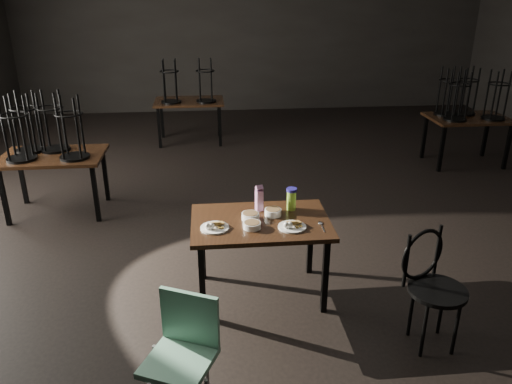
{
  "coord_description": "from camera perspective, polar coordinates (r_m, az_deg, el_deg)",
  "views": [
    {
      "loc": [
        -1.02,
        -5.1,
        2.65
      ],
      "look_at": [
        -0.6,
        -0.84,
        0.85
      ],
      "focal_mm": 35.0,
      "sensor_mm": 36.0,
      "label": 1
    }
  ],
  "objects": [
    {
      "name": "juice_carton",
      "position": [
        4.48,
        0.37,
        -0.76
      ],
      "size": [
        0.07,
        0.07,
        0.24
      ],
      "color": "#851864",
      "rests_on": "main_table"
    },
    {
      "name": "plate_right",
      "position": [
        4.21,
        4.13,
        -3.84
      ],
      "size": [
        0.24,
        0.24,
        0.08
      ],
      "color": "white",
      "rests_on": "main_table"
    },
    {
      "name": "bg_table_right",
      "position": [
        8.38,
        23.0,
        8.23
      ],
      "size": [
        1.2,
        0.8,
        1.48
      ],
      "color": "black",
      "rests_on": "ground"
    },
    {
      "name": "plate_left",
      "position": [
        4.19,
        -4.78,
        -3.94
      ],
      "size": [
        0.24,
        0.24,
        0.08
      ],
      "color": "white",
      "rests_on": "main_table"
    },
    {
      "name": "school_chair",
      "position": [
        3.34,
        -8.32,
        -17.21
      ],
      "size": [
        0.53,
        0.53,
        0.86
      ],
      "rotation": [
        0.0,
        0.0,
        -0.43
      ],
      "color": "#70AE90",
      "rests_on": "ground"
    },
    {
      "name": "water_bottle",
      "position": [
        4.51,
        4.07,
        -0.77
      ],
      "size": [
        0.09,
        0.09,
        0.21
      ],
      "color": "#9AD53E",
      "rests_on": "main_table"
    },
    {
      "name": "main_table",
      "position": [
        4.37,
        0.52,
        -4.19
      ],
      "size": [
        1.2,
        0.8,
        0.75
      ],
      "color": "black",
      "rests_on": "ground"
    },
    {
      "name": "bentwood_chair",
      "position": [
        4.1,
        19.38,
        -9.45
      ],
      "size": [
        0.5,
        0.49,
        0.94
      ],
      "rotation": [
        0.0,
        0.0,
        0.42
      ],
      "color": "black",
      "rests_on": "ground"
    },
    {
      "name": "bowl_far",
      "position": [
        4.41,
        1.95,
        -2.29
      ],
      "size": [
        0.15,
        0.15,
        0.06
      ],
      "color": "white",
      "rests_on": "main_table"
    },
    {
      "name": "bowl_near",
      "position": [
        4.33,
        -0.65,
        -2.77
      ],
      "size": [
        0.15,
        0.15,
        0.06
      ],
      "color": "white",
      "rests_on": "main_table"
    },
    {
      "name": "bowl_big",
      "position": [
        4.19,
        -0.47,
        -3.79
      ],
      "size": [
        0.15,
        0.15,
        0.05
      ],
      "color": "white",
      "rests_on": "main_table"
    },
    {
      "name": "bg_table_far",
      "position": [
        8.92,
        -7.66,
        10.29
      ],
      "size": [
        1.2,
        0.8,
        1.48
      ],
      "color": "black",
      "rests_on": "ground"
    },
    {
      "name": "bg_table_left",
      "position": [
        6.47,
        -22.56,
        4.37
      ],
      "size": [
        1.2,
        0.8,
        1.48
      ],
      "color": "black",
      "rests_on": "ground"
    },
    {
      "name": "room",
      "position": [
        5.21,
        5.33,
        19.16
      ],
      "size": [
        12.0,
        12.04,
        3.22
      ],
      "color": "black",
      "rests_on": "ground"
    },
    {
      "name": "spoon",
      "position": [
        4.3,
        7.42,
        -3.62
      ],
      "size": [
        0.04,
        0.2,
        0.01
      ],
      "color": "silver",
      "rests_on": "main_table"
    }
  ]
}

